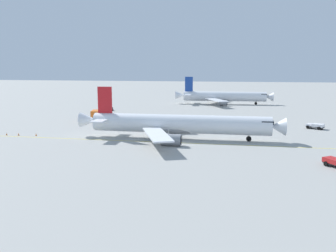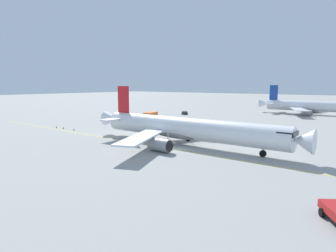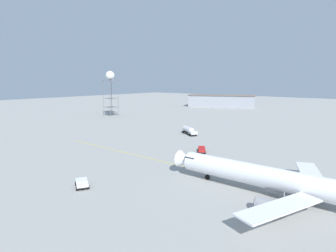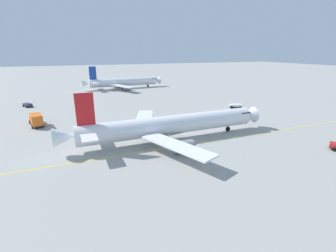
# 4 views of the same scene
# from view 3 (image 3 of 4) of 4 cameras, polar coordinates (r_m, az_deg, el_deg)

# --- Properties ---
(ground_plane) EXTENTS (600.00, 600.00, 0.00)m
(ground_plane) POSITION_cam_3_polar(r_m,az_deg,el_deg) (58.19, 22.64, -12.03)
(ground_plane) COLOR #9E9E99
(airliner_main) EXTENTS (33.75, 44.10, 11.02)m
(airliner_main) POSITION_cam_3_polar(r_m,az_deg,el_deg) (53.28, 22.25, -10.46)
(airliner_main) COLOR white
(airliner_main) RESTS_ON ground_plane
(ops_pickup_truck) EXTENTS (5.25, 4.40, 1.41)m
(ops_pickup_truck) POSITION_cam_3_polar(r_m,az_deg,el_deg) (81.02, 6.89, -4.78)
(ops_pickup_truck) COLOR #232326
(ops_pickup_truck) RESTS_ON ground_plane
(fuel_tanker_truck) EXTENTS (6.41, 8.77, 2.87)m
(fuel_tanker_truck) POSITION_cam_3_polar(r_m,az_deg,el_deg) (106.74, 4.30, -0.89)
(fuel_tanker_truck) COLOR #232326
(fuel_tanker_truck) RESTS_ON ground_plane
(pushback_tug_truck) EXTENTS (3.85, 4.55, 1.30)m
(pushback_tug_truck) POSITION_cam_3_polar(r_m,az_deg,el_deg) (57.68, -17.15, -11.05)
(pushback_tug_truck) COLOR #232326
(pushback_tug_truck) RESTS_ON ground_plane
(radar_tower) EXTENTS (6.71, 6.71, 25.55)m
(radar_tower) POSITION_cam_3_polar(r_m,az_deg,el_deg) (164.14, -11.71, 9.35)
(radar_tower) COLOR slate
(radar_tower) RESTS_ON ground_plane
(terminal_shed) EXTENTS (32.97, 51.44, 9.32)m
(terminal_shed) POSITION_cam_3_polar(r_m,az_deg,el_deg) (219.55, 10.77, 5.07)
(terminal_shed) COLOR #999EA8
(terminal_shed) RESTS_ON ground_plane
(taxiway_centreline) EXTENTS (0.29, 133.34, 0.01)m
(taxiway_centreline) POSITION_cam_3_polar(r_m,az_deg,el_deg) (58.85, 20.00, -11.62)
(taxiway_centreline) COLOR yellow
(taxiway_centreline) RESTS_ON ground_plane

